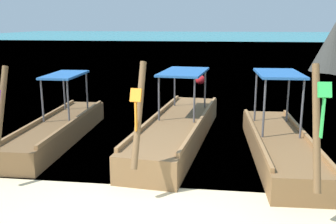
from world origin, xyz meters
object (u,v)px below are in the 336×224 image
longtail_boat_orange_ribbon (178,129)px  mooring_buoy_near (200,80)px  longtail_boat_violet_ribbon (59,129)px  longtail_boat_green_ribbon (279,144)px

longtail_boat_orange_ribbon → mooring_buoy_near: longtail_boat_orange_ribbon is taller
longtail_boat_violet_ribbon → mooring_buoy_near: 10.78m
longtail_boat_orange_ribbon → longtail_boat_green_ribbon: size_ratio=1.19×
longtail_boat_violet_ribbon → mooring_buoy_near: (3.35, 10.25, -0.08)m
longtail_boat_green_ribbon → mooring_buoy_near: bearing=102.9°
longtail_boat_green_ribbon → mooring_buoy_near: longtail_boat_green_ribbon is taller
longtail_boat_violet_ribbon → mooring_buoy_near: longtail_boat_violet_ribbon is taller
longtail_boat_violet_ribbon → longtail_boat_orange_ribbon: longtail_boat_orange_ribbon is taller
longtail_boat_orange_ribbon → mooring_buoy_near: size_ratio=13.58×
longtail_boat_violet_ribbon → mooring_buoy_near: bearing=71.9°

